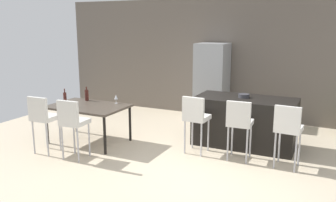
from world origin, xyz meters
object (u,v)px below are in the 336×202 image
Objects in this scene: dining_chair_near at (43,116)px; wine_bottle_far at (65,99)px; bar_chair_left at (196,116)px; bar_chair_right at (288,127)px; dining_chair_far at (72,120)px; dining_table at (88,108)px; bar_chair_middle at (239,121)px; wine_glass_left at (116,97)px; refrigerator at (212,82)px; wine_bottle_corner at (87,95)px; kitchen_island at (245,122)px; fruit_bowl at (244,96)px.

dining_chair_near is 3.15× the size of wine_bottle_far.
bar_chair_left is 1.57m from bar_chair_right.
dining_table is at bearing 111.64° from dining_chair_far.
bar_chair_middle is 1.00× the size of bar_chair_right.
wine_glass_left is (-3.29, 0.07, 0.17)m from bar_chair_right.
bar_chair_right is (1.57, 0.00, 0.00)m from bar_chair_left.
refrigerator is (-0.51, 2.36, 0.22)m from bar_chair_left.
refrigerator is at bearing 55.71° from wine_bottle_far.
wine_bottle_corner is at bearing -176.85° from wine_glass_left.
kitchen_island is 1.99m from refrigerator.
wine_bottle_corner is at bearing -129.26° from refrigerator.
kitchen_island is 5.60× the size of wine_bottle_far.
kitchen_island is 1.78× the size of dining_chair_far.
bar_chair_middle is at bearing -0.00° from bar_chair_left.
wine_bottle_far reaches higher than bar_chair_middle.
dining_chair_near is (-3.12, -2.01, 0.24)m from kitchen_island.
fruit_bowl is at bearing 23.49° from dining_table.
fruit_bowl is at bearing 40.28° from dining_chair_far.
wine_bottle_far reaches higher than wine_bottle_corner.
dining_table is (-3.67, -0.32, -0.02)m from bar_chair_right.
wine_bottle_far is 0.97m from wine_glass_left.
dining_chair_far is at bearing -139.72° from fruit_bowl.
wine_bottle_far is at bearing -124.29° from refrigerator.
dining_table is 0.58m from wine_glass_left.
bar_chair_middle is 1.00× the size of dining_chair_far.
dining_chair_far is (0.34, -0.85, 0.02)m from dining_table.
bar_chair_middle and bar_chair_right have the same top height.
bar_chair_middle is 3.32m from wine_bottle_far.
fruit_bowl is at bearing 53.75° from bar_chair_left.
wine_bottle_far is (-0.72, 0.64, 0.18)m from dining_chair_far.
dining_chair_far is at bearing -146.49° from bar_chair_left.
bar_chair_right is 4.17m from dining_chair_near.
wine_glass_left is at bearing 3.15° from wine_bottle_corner.
bar_chair_left is 0.79m from bar_chair_middle.
wine_bottle_far is at bearing -156.60° from kitchen_island.
bar_chair_right is 3.67× the size of wine_bottle_corner.
wine_bottle_far is 3.42m from fruit_bowl.
dining_chair_far is (-2.45, -2.01, 0.24)m from kitchen_island.
bar_chair_right is 3.98m from wine_bottle_corner.
bar_chair_left and dining_chair_far have the same top height.
bar_chair_middle is at bearing 19.97° from dining_chair_near.
bar_chair_left is 3.15× the size of wine_bottle_far.
bar_chair_right is 5.05× the size of fruit_bowl.
dining_chair_near is at bearing -111.33° from dining_table.
bar_chair_left is 1.00× the size of bar_chair_middle.
bar_chair_right is at bearing 7.46° from wine_bottle_far.
dining_table is (-2.10, -0.32, -0.02)m from bar_chair_left.
kitchen_island is 1.26× the size of dining_table.
kitchen_island is at bearing -51.88° from refrigerator.
bar_chair_middle reaches higher than wine_bottle_corner.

